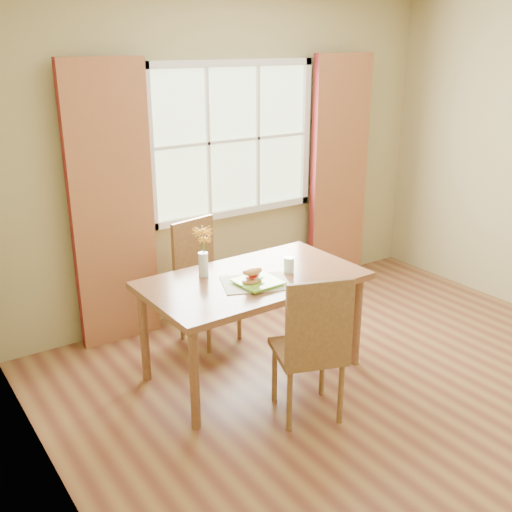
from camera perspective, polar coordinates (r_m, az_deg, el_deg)
The scene contains 12 objects.
room at distance 3.81m, azimuth 12.97°, elevation 4.83°, with size 4.24×3.84×2.74m.
window at distance 5.21m, azimuth -2.23°, elevation 10.95°, with size 1.62×0.06×1.32m.
curtain_left at distance 4.71m, azimuth -13.53°, elevation 4.47°, with size 0.65×0.08×2.20m, color maroon.
curtain_right at distance 5.89m, azimuth 7.91°, elevation 7.87°, with size 0.65×0.08×2.20m, color maroon.
dining_table at distance 4.21m, azimuth -0.27°, elevation -3.01°, with size 1.55×0.89×0.75m.
chair_near at distance 3.74m, azimuth 5.43°, elevation -8.27°, with size 0.53×0.53×1.00m.
chair_far at distance 4.81m, azimuth -5.12°, elevation -1.81°, with size 0.48×0.48×0.98m.
placemat at distance 4.08m, azimuth -0.04°, elevation -2.57°, with size 0.45×0.33×0.01m, color beige.
plate at distance 4.05m, azimuth 0.19°, elevation -2.60°, with size 0.28×0.28×0.01m, color #75BB2E.
croissant_sandwich at distance 4.01m, azimuth -0.35°, elevation -1.87°, with size 0.16×0.11×0.11m.
water_glass at distance 4.26m, azimuth 3.15°, elevation -0.89°, with size 0.07×0.07×0.11m.
flower_vase at distance 4.15m, azimuth -5.06°, elevation 0.83°, with size 0.14×0.14×0.36m.
Camera 1 is at (-2.73, -2.49, 2.31)m, focal length 42.00 mm.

